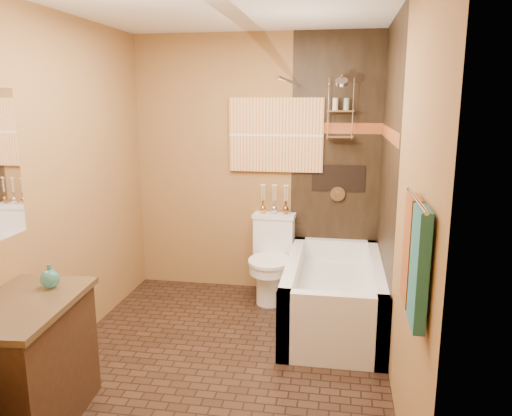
% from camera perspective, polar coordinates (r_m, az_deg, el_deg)
% --- Properties ---
extents(floor, '(3.00, 3.00, 0.00)m').
position_cam_1_polar(floor, '(3.86, -3.92, -16.85)').
color(floor, black).
rests_on(floor, ground).
extents(wall_left, '(0.02, 3.00, 2.50)m').
position_cam_1_polar(wall_left, '(3.90, -21.63, 2.12)').
color(wall_left, olive).
rests_on(wall_left, floor).
extents(wall_right, '(0.02, 3.00, 2.50)m').
position_cam_1_polar(wall_right, '(3.36, 16.07, 1.00)').
color(wall_right, olive).
rests_on(wall_right, floor).
extents(wall_back, '(2.40, 0.02, 2.50)m').
position_cam_1_polar(wall_back, '(4.89, -0.02, 4.87)').
color(wall_back, olive).
rests_on(wall_back, floor).
extents(wall_front, '(2.40, 0.02, 2.50)m').
position_cam_1_polar(wall_front, '(2.05, -14.29, -5.93)').
color(wall_front, olive).
rests_on(wall_front, floor).
extents(ceiling, '(3.00, 3.00, 0.00)m').
position_cam_1_polar(ceiling, '(3.44, -4.58, 22.65)').
color(ceiling, silver).
rests_on(ceiling, wall_back).
extents(alcove_tile_back, '(0.85, 0.01, 2.50)m').
position_cam_1_polar(alcove_tile_back, '(4.81, 9.13, 4.59)').
color(alcove_tile_back, black).
rests_on(alcove_tile_back, wall_back).
extents(alcove_tile_right, '(0.01, 1.50, 2.50)m').
position_cam_1_polar(alcove_tile_right, '(4.09, 14.79, 3.02)').
color(alcove_tile_right, black).
rests_on(alcove_tile_right, wall_right).
extents(mosaic_band_back, '(0.85, 0.01, 0.10)m').
position_cam_1_polar(mosaic_band_back, '(4.76, 9.28, 8.99)').
color(mosaic_band_back, maroon).
rests_on(mosaic_band_back, alcove_tile_back).
extents(mosaic_band_right, '(0.01, 1.50, 0.10)m').
position_cam_1_polar(mosaic_band_right, '(4.05, 14.93, 8.19)').
color(mosaic_band_right, maroon).
rests_on(mosaic_band_right, alcove_tile_right).
extents(alcove_niche, '(0.50, 0.01, 0.25)m').
position_cam_1_polar(alcove_niche, '(4.82, 9.39, 3.39)').
color(alcove_niche, black).
rests_on(alcove_niche, alcove_tile_back).
extents(shower_fixtures, '(0.24, 0.33, 1.16)m').
position_cam_1_polar(shower_fixtures, '(4.66, 9.60, 9.47)').
color(shower_fixtures, silver).
rests_on(shower_fixtures, floor).
extents(curtain_rod, '(0.03, 1.55, 0.03)m').
position_cam_1_polar(curtain_rod, '(4.05, 3.90, 14.23)').
color(curtain_rod, silver).
rests_on(curtain_rod, wall_back).
extents(towel_bar, '(0.02, 0.55, 0.02)m').
position_cam_1_polar(towel_bar, '(2.29, 17.89, 0.91)').
color(towel_bar, silver).
rests_on(towel_bar, wall_right).
extents(towel_teal, '(0.05, 0.22, 0.52)m').
position_cam_1_polar(towel_teal, '(2.24, 18.15, -6.54)').
color(towel_teal, '#1E6564').
rests_on(towel_teal, towel_bar).
extents(towel_rust, '(0.05, 0.22, 0.52)m').
position_cam_1_polar(towel_rust, '(2.48, 17.30, -4.63)').
color(towel_rust, brown).
rests_on(towel_rust, towel_bar).
extents(sunset_painting, '(0.90, 0.04, 0.70)m').
position_cam_1_polar(sunset_painting, '(4.80, 2.31, 8.32)').
color(sunset_painting, orange).
rests_on(sunset_painting, wall_back).
extents(bathtub, '(0.80, 1.50, 0.55)m').
position_cam_1_polar(bathtub, '(4.36, 8.88, -10.26)').
color(bathtub, white).
rests_on(bathtub, floor).
extents(toilet, '(0.41, 0.61, 0.80)m').
position_cam_1_polar(toilet, '(4.76, 1.78, -5.77)').
color(toilet, white).
rests_on(toilet, floor).
extents(vanity, '(0.61, 0.92, 0.77)m').
position_cam_1_polar(vanity, '(3.28, -24.78, -15.98)').
color(vanity, black).
rests_on(vanity, floor).
extents(teal_bottle, '(0.14, 0.14, 0.18)m').
position_cam_1_polar(teal_bottle, '(3.25, -22.50, -7.21)').
color(teal_bottle, '#2A7E78').
rests_on(teal_bottle, vanity).
extents(bud_vases, '(0.28, 0.06, 0.28)m').
position_cam_1_polar(bud_vases, '(4.80, 2.12, 1.10)').
color(bud_vases, '#BA883A').
rests_on(bud_vases, toilet).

